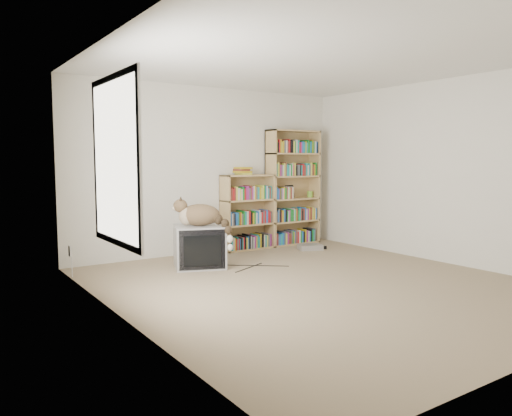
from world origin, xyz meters
TOP-DOWN VIEW (x-y plane):
  - floor at (0.00, 0.00)m, footprint 4.50×5.00m
  - wall_back at (0.00, 2.50)m, footprint 4.50×0.02m
  - wall_left at (-2.25, 0.00)m, footprint 0.02×5.00m
  - wall_right at (2.25, 0.00)m, footprint 0.02×5.00m
  - ceiling at (0.00, 0.00)m, footprint 4.50×5.00m
  - window at (-2.24, 0.20)m, footprint 0.02×1.22m
  - crt_tv at (-0.67, 1.61)m, footprint 0.80×0.76m
  - cat at (-0.65, 1.51)m, footprint 0.69×0.79m
  - bookcase_tall at (1.47, 2.36)m, footprint 0.95×0.30m
  - bookcase_short at (0.57, 2.36)m, footprint 0.86×0.30m
  - book_stack at (0.50, 2.38)m, footprint 0.21×0.28m
  - green_mug at (1.83, 2.34)m, footprint 0.09×0.09m
  - framed_print at (1.48, 2.44)m, footprint 0.16×0.05m
  - dvd_player at (1.36, 1.76)m, footprint 0.43×0.37m
  - wall_outlet at (-2.24, 1.95)m, footprint 0.01×0.08m
  - floor_cables at (-0.25, 1.37)m, footprint 1.20×0.70m

SIDE VIEW (x-z plane):
  - floor at x=0.00m, z-range -0.01..0.01m
  - floor_cables at x=-0.25m, z-range 0.00..0.01m
  - dvd_player at x=1.36m, z-range 0.00..0.08m
  - crt_tv at x=-0.67m, z-range 0.00..0.55m
  - wall_outlet at x=-2.24m, z-range 0.26..0.39m
  - bookcase_short at x=0.57m, z-range -0.05..1.13m
  - cat at x=-0.65m, z-range 0.35..0.97m
  - green_mug at x=1.83m, z-range 0.77..0.88m
  - framed_print at x=1.48m, z-range 0.77..0.98m
  - bookcase_tall at x=1.47m, z-range -0.05..1.85m
  - book_stack at x=0.50m, z-range 1.18..1.30m
  - wall_back at x=0.00m, z-range 0.00..2.50m
  - wall_left at x=-2.25m, z-range 0.00..2.50m
  - wall_right at x=2.25m, z-range 0.00..2.50m
  - window at x=-2.24m, z-range 0.64..2.16m
  - ceiling at x=0.00m, z-range 2.49..2.51m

